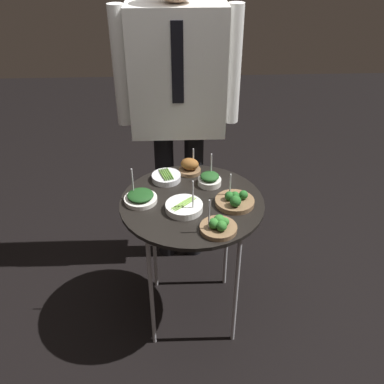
{
  "coord_description": "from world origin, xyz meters",
  "views": [
    {
      "loc": [
        -0.07,
        -1.62,
        1.85
      ],
      "look_at": [
        0.0,
        0.0,
        0.78
      ],
      "focal_mm": 40.0,
      "sensor_mm": 36.0,
      "label": 1
    }
  ],
  "objects_px": {
    "bowl_asparagus_front_left": "(184,207)",
    "bowl_roast_near_rim": "(190,167)",
    "serving_cart": "(192,211)",
    "bowl_broccoli_back_right": "(219,226)",
    "bowl_asparagus_back_left": "(166,177)",
    "bowl_broccoli_front_center": "(235,200)",
    "bowl_spinach_far_rim": "(141,197)",
    "bowl_spinach_mid_left": "(210,179)",
    "waiter_figure": "(178,88)"
  },
  "relations": [
    {
      "from": "bowl_asparagus_front_left",
      "to": "bowl_roast_near_rim",
      "type": "distance_m",
      "value": 0.33
    },
    {
      "from": "serving_cart",
      "to": "bowl_asparagus_front_left",
      "type": "distance_m",
      "value": 0.11
    },
    {
      "from": "bowl_broccoli_back_right",
      "to": "bowl_asparagus_back_left",
      "type": "bearing_deg",
      "value": 118.13
    },
    {
      "from": "serving_cart",
      "to": "bowl_broccoli_front_center",
      "type": "xyz_separation_m",
      "value": [
        0.19,
        -0.04,
        0.08
      ]
    },
    {
      "from": "bowl_broccoli_back_right",
      "to": "bowl_spinach_far_rim",
      "type": "bearing_deg",
      "value": 145.67
    },
    {
      "from": "bowl_roast_near_rim",
      "to": "bowl_spinach_mid_left",
      "type": "height_order",
      "value": "bowl_spinach_mid_left"
    },
    {
      "from": "bowl_asparagus_front_left",
      "to": "bowl_broccoli_back_right",
      "type": "height_order",
      "value": "bowl_asparagus_front_left"
    },
    {
      "from": "serving_cart",
      "to": "bowl_asparagus_front_left",
      "type": "xyz_separation_m",
      "value": [
        -0.04,
        -0.07,
        0.07
      ]
    },
    {
      "from": "bowl_broccoli_front_center",
      "to": "bowl_roast_near_rim",
      "type": "distance_m",
      "value": 0.35
    },
    {
      "from": "serving_cart",
      "to": "bowl_spinach_mid_left",
      "type": "relative_size",
      "value": 4.84
    },
    {
      "from": "bowl_broccoli_back_right",
      "to": "serving_cart",
      "type": "bearing_deg",
      "value": 114.48
    },
    {
      "from": "bowl_broccoli_front_center",
      "to": "waiter_figure",
      "type": "distance_m",
      "value": 0.68
    },
    {
      "from": "serving_cart",
      "to": "bowl_spinach_mid_left",
      "type": "bearing_deg",
      "value": 56.85
    },
    {
      "from": "bowl_asparagus_front_left",
      "to": "bowl_spinach_far_rim",
      "type": "relative_size",
      "value": 1.06
    },
    {
      "from": "bowl_spinach_mid_left",
      "to": "bowl_broccoli_front_center",
      "type": "bearing_deg",
      "value": -60.28
    },
    {
      "from": "bowl_broccoli_back_right",
      "to": "waiter_figure",
      "type": "xyz_separation_m",
      "value": [
        -0.15,
        0.72,
        0.34
      ]
    },
    {
      "from": "bowl_spinach_far_rim",
      "to": "bowl_asparagus_back_left",
      "type": "distance_m",
      "value": 0.22
    },
    {
      "from": "serving_cart",
      "to": "waiter_figure",
      "type": "relative_size",
      "value": 0.42
    },
    {
      "from": "waiter_figure",
      "to": "bowl_asparagus_front_left",
      "type": "bearing_deg",
      "value": -88.64
    },
    {
      "from": "bowl_roast_near_rim",
      "to": "waiter_figure",
      "type": "xyz_separation_m",
      "value": [
        -0.05,
        0.24,
        0.33
      ]
    },
    {
      "from": "bowl_spinach_mid_left",
      "to": "waiter_figure",
      "type": "height_order",
      "value": "waiter_figure"
    },
    {
      "from": "bowl_spinach_far_rim",
      "to": "bowl_roast_near_rim",
      "type": "bearing_deg",
      "value": 46.19
    },
    {
      "from": "bowl_broccoli_back_right",
      "to": "bowl_broccoli_front_center",
      "type": "bearing_deg",
      "value": 63.46
    },
    {
      "from": "bowl_broccoli_front_center",
      "to": "bowl_asparagus_back_left",
      "type": "xyz_separation_m",
      "value": [
        -0.31,
        0.23,
        -0.01
      ]
    },
    {
      "from": "bowl_asparagus_front_left",
      "to": "bowl_broccoli_back_right",
      "type": "xyz_separation_m",
      "value": [
        0.14,
        -0.15,
        0.01
      ]
    },
    {
      "from": "bowl_spinach_far_rim",
      "to": "bowl_broccoli_back_right",
      "type": "height_order",
      "value": "bowl_broccoli_back_right"
    },
    {
      "from": "bowl_asparagus_front_left",
      "to": "bowl_spinach_mid_left",
      "type": "relative_size",
      "value": 1.11
    },
    {
      "from": "bowl_broccoli_front_center",
      "to": "bowl_spinach_mid_left",
      "type": "bearing_deg",
      "value": 119.72
    },
    {
      "from": "bowl_spinach_mid_left",
      "to": "bowl_spinach_far_rim",
      "type": "bearing_deg",
      "value": -158.01
    },
    {
      "from": "waiter_figure",
      "to": "bowl_broccoli_front_center",
      "type": "bearing_deg",
      "value": -65.35
    },
    {
      "from": "bowl_broccoli_front_center",
      "to": "bowl_spinach_mid_left",
      "type": "relative_size",
      "value": 1.18
    },
    {
      "from": "bowl_broccoli_front_center",
      "to": "waiter_figure",
      "type": "bearing_deg",
      "value": 114.65
    },
    {
      "from": "bowl_spinach_far_rim",
      "to": "bowl_broccoli_back_right",
      "type": "bearing_deg",
      "value": -34.33
    },
    {
      "from": "serving_cart",
      "to": "bowl_broccoli_front_center",
      "type": "bearing_deg",
      "value": -10.73
    },
    {
      "from": "serving_cart",
      "to": "bowl_broccoli_front_center",
      "type": "distance_m",
      "value": 0.21
    },
    {
      "from": "bowl_roast_near_rim",
      "to": "bowl_broccoli_back_right",
      "type": "height_order",
      "value": "bowl_broccoli_back_right"
    },
    {
      "from": "bowl_broccoli_front_center",
      "to": "waiter_figure",
      "type": "relative_size",
      "value": 0.1
    },
    {
      "from": "bowl_roast_near_rim",
      "to": "bowl_spinach_mid_left",
      "type": "relative_size",
      "value": 0.81
    },
    {
      "from": "bowl_roast_near_rim",
      "to": "bowl_spinach_mid_left",
      "type": "bearing_deg",
      "value": -52.44
    },
    {
      "from": "bowl_asparagus_front_left",
      "to": "bowl_broccoli_front_center",
      "type": "bearing_deg",
      "value": 7.85
    },
    {
      "from": "serving_cart",
      "to": "bowl_asparagus_back_left",
      "type": "relative_size",
      "value": 5.1
    },
    {
      "from": "bowl_asparagus_back_left",
      "to": "bowl_broccoli_front_center",
      "type": "bearing_deg",
      "value": -35.96
    },
    {
      "from": "bowl_broccoli_front_center",
      "to": "bowl_broccoli_back_right",
      "type": "relative_size",
      "value": 1.1
    },
    {
      "from": "bowl_spinach_far_rim",
      "to": "bowl_spinach_mid_left",
      "type": "bearing_deg",
      "value": 21.99
    },
    {
      "from": "bowl_spinach_mid_left",
      "to": "waiter_figure",
      "type": "relative_size",
      "value": 0.09
    },
    {
      "from": "bowl_asparagus_back_left",
      "to": "waiter_figure",
      "type": "distance_m",
      "value": 0.47
    },
    {
      "from": "bowl_asparagus_front_left",
      "to": "bowl_spinach_far_rim",
      "type": "bearing_deg",
      "value": 158.76
    },
    {
      "from": "bowl_spinach_mid_left",
      "to": "bowl_broccoli_back_right",
      "type": "xyz_separation_m",
      "value": [
        0.01,
        -0.36,
        -0.0
      ]
    },
    {
      "from": "bowl_spinach_far_rim",
      "to": "bowl_asparagus_back_left",
      "type": "relative_size",
      "value": 1.1
    },
    {
      "from": "bowl_asparagus_back_left",
      "to": "bowl_roast_near_rim",
      "type": "bearing_deg",
      "value": 28.81
    }
  ]
}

